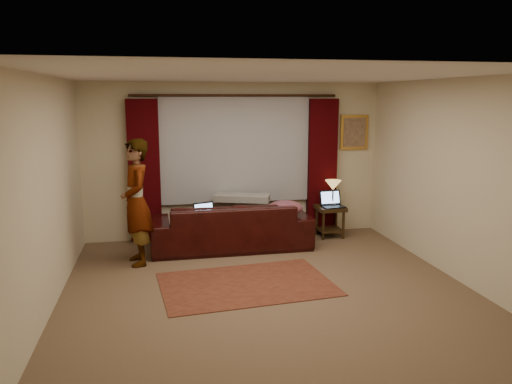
# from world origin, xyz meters

# --- Properties ---
(floor) EXTENTS (5.00, 5.00, 0.01)m
(floor) POSITION_xyz_m (0.00, 0.00, -0.01)
(floor) COLOR brown
(floor) RESTS_ON ground
(ceiling) EXTENTS (5.00, 5.00, 0.02)m
(ceiling) POSITION_xyz_m (0.00, 0.00, 2.60)
(ceiling) COLOR silver
(ceiling) RESTS_ON ground
(wall_back) EXTENTS (5.00, 0.02, 2.60)m
(wall_back) POSITION_xyz_m (0.00, 2.50, 1.30)
(wall_back) COLOR beige
(wall_back) RESTS_ON ground
(wall_front) EXTENTS (5.00, 0.02, 2.60)m
(wall_front) POSITION_xyz_m (0.00, -2.50, 1.30)
(wall_front) COLOR beige
(wall_front) RESTS_ON ground
(wall_left) EXTENTS (0.02, 5.00, 2.60)m
(wall_left) POSITION_xyz_m (-2.50, 0.00, 1.30)
(wall_left) COLOR beige
(wall_left) RESTS_ON ground
(wall_right) EXTENTS (0.02, 5.00, 2.60)m
(wall_right) POSITION_xyz_m (2.50, 0.00, 1.30)
(wall_right) COLOR beige
(wall_right) RESTS_ON ground
(sheer_curtain) EXTENTS (2.50, 0.05, 1.80)m
(sheer_curtain) POSITION_xyz_m (0.00, 2.44, 1.50)
(sheer_curtain) COLOR #9E9EA5
(sheer_curtain) RESTS_ON wall_back
(drape_left) EXTENTS (0.50, 0.14, 2.30)m
(drape_left) POSITION_xyz_m (-1.50, 2.39, 1.18)
(drape_left) COLOR black
(drape_left) RESTS_ON floor
(drape_right) EXTENTS (0.50, 0.14, 2.30)m
(drape_right) POSITION_xyz_m (1.50, 2.39, 1.18)
(drape_right) COLOR black
(drape_right) RESTS_ON floor
(curtain_rod) EXTENTS (0.04, 0.04, 3.40)m
(curtain_rod) POSITION_xyz_m (0.00, 2.39, 2.38)
(curtain_rod) COLOR black
(curtain_rod) RESTS_ON wall_back
(picture_frame) EXTENTS (0.50, 0.04, 0.60)m
(picture_frame) POSITION_xyz_m (2.10, 2.47, 1.75)
(picture_frame) COLOR gold
(picture_frame) RESTS_ON wall_back
(sofa) EXTENTS (2.50, 1.10, 1.00)m
(sofa) POSITION_xyz_m (-0.19, 1.79, 0.50)
(sofa) COLOR black
(sofa) RESTS_ON floor
(throw_blanket) EXTENTS (0.96, 0.63, 0.10)m
(throw_blanket) POSITION_xyz_m (0.05, 2.09, 1.01)
(throw_blanket) COLOR gray
(throw_blanket) RESTS_ON sofa
(clothing_pile) EXTENTS (0.64, 0.54, 0.24)m
(clothing_pile) POSITION_xyz_m (0.67, 1.67, 0.62)
(clothing_pile) COLOR brown
(clothing_pile) RESTS_ON sofa
(laptop_sofa) EXTENTS (0.44, 0.46, 0.24)m
(laptop_sofa) POSITION_xyz_m (-0.57, 1.66, 0.62)
(laptop_sofa) COLOR black
(laptop_sofa) RESTS_ON sofa
(area_rug) EXTENTS (2.27, 1.63, 0.01)m
(area_rug) POSITION_xyz_m (-0.23, 0.18, 0.01)
(area_rug) COLOR brown
(area_rug) RESTS_ON floor
(end_table) EXTENTS (0.46, 0.46, 0.53)m
(end_table) POSITION_xyz_m (1.56, 2.09, 0.27)
(end_table) COLOR black
(end_table) RESTS_ON floor
(tiffany_lamp) EXTENTS (0.35, 0.35, 0.44)m
(tiffany_lamp) POSITION_xyz_m (1.62, 2.14, 0.75)
(tiffany_lamp) COLOR #A57836
(tiffany_lamp) RESTS_ON end_table
(laptop_table) EXTENTS (0.40, 0.43, 0.27)m
(laptop_table) POSITION_xyz_m (1.59, 2.02, 0.66)
(laptop_table) COLOR black
(laptop_table) RESTS_ON end_table
(person) EXTENTS (0.62, 0.62, 1.79)m
(person) POSITION_xyz_m (-1.60, 1.29, 0.90)
(person) COLOR gray
(person) RESTS_ON floor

